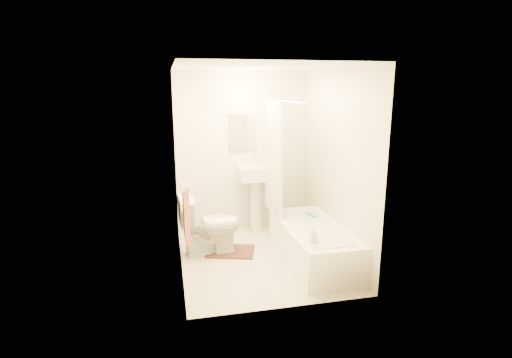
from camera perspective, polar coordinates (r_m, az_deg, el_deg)
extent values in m
plane|color=beige|center=(5.27, 0.60, -11.27)|extent=(2.40, 2.40, 0.00)
plane|color=white|center=(4.80, 0.68, 15.80)|extent=(2.40, 2.40, 0.00)
cube|color=beige|center=(6.05, -1.97, 3.86)|extent=(2.00, 0.02, 2.40)
cube|color=beige|center=(4.77, -11.14, 1.07)|extent=(0.02, 2.40, 2.40)
cube|color=beige|center=(5.21, 11.41, 2.08)|extent=(0.02, 2.40, 2.40)
cube|color=white|center=(5.99, -1.95, 6.66)|extent=(0.40, 0.03, 0.55)
cylinder|color=silver|center=(4.97, 3.83, 11.07)|extent=(0.03, 1.70, 0.03)
cube|color=silver|center=(5.44, 2.51, 3.00)|extent=(0.04, 0.80, 1.55)
cylinder|color=silver|center=(4.55, -10.48, -0.78)|extent=(0.02, 0.60, 0.02)
cube|color=#CC7266|center=(4.64, -9.95, -4.60)|extent=(0.06, 0.45, 0.66)
cylinder|color=white|center=(5.01, -10.13, -4.20)|extent=(0.11, 0.12, 0.12)
imported|color=white|center=(5.32, -6.59, -6.53)|extent=(0.83, 0.50, 0.79)
cube|color=#49251B|center=(5.46, -3.64, -10.26)|extent=(0.73, 0.62, 0.02)
imported|color=white|center=(4.55, 8.20, -7.99)|extent=(0.09, 0.09, 0.17)
cube|color=#3DAE68|center=(5.46, 7.89, -5.11)|extent=(0.10, 0.21, 0.04)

